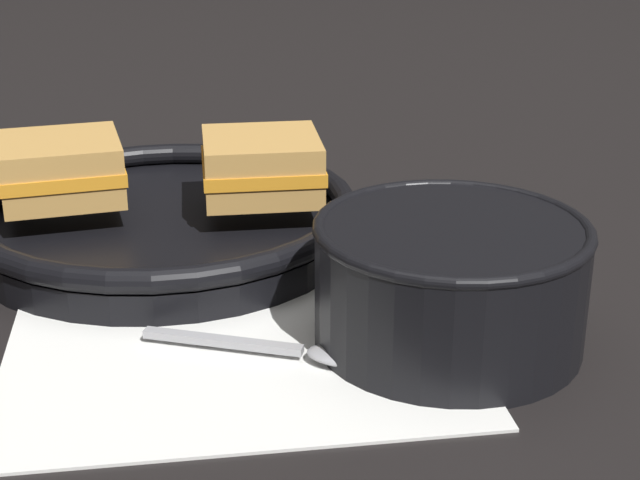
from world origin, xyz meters
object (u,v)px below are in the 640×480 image
Objects in this scene: soup_bowl at (450,276)px; spoon at (308,351)px; skillet at (165,220)px; sandwich_near_left at (262,166)px; sandwich_near_right at (62,169)px.

soup_bowl is 0.10m from spoon.
skillet is at bearing 134.86° from spoon.
soup_bowl is 1.15× the size of spoon.
sandwich_near_left is 0.15m from sandwich_near_right.
soup_bowl is 0.32m from sandwich_near_right.
soup_bowl is at bearing -58.07° from sandwich_near_left.
spoon is 0.49× the size of skillet.
soup_bowl is 1.61× the size of sandwich_near_right.
sandwich_near_right is at bearing 149.47° from spoon.
sandwich_near_left reaches higher than spoon.
spoon is 0.21m from sandwich_near_left.
sandwich_near_left reaches higher than soup_bowl.
sandwich_near_right reaches higher than skillet.
skillet is at bearing 177.42° from sandwich_near_left.
skillet is 0.09m from sandwich_near_right.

